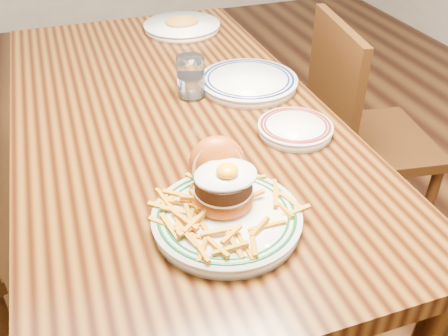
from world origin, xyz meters
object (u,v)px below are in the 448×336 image
object	(u,v)px
table	(172,136)
side_plate	(295,128)
main_plate	(225,204)
chair_right	(357,132)

from	to	relation	value
table	side_plate	xyz separation A→B (m)	(0.27, -0.23, 0.11)
table	side_plate	distance (m)	0.37
main_plate	side_plate	distance (m)	0.38
table	side_plate	size ratio (longest dim) A/B	8.26
table	chair_right	bearing A→B (deg)	8.03
table	main_plate	distance (m)	0.50
table	chair_right	size ratio (longest dim) A/B	1.80
table	main_plate	bearing A→B (deg)	-90.89
table	main_plate	world-z (taller)	main_plate
main_plate	side_plate	bearing A→B (deg)	50.90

